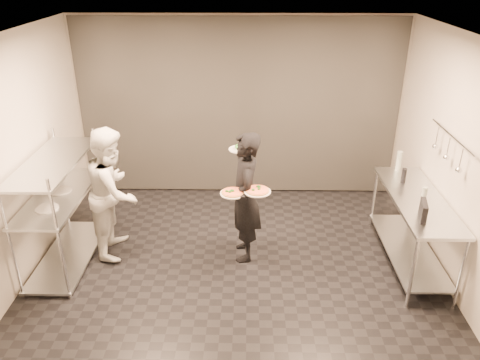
{
  "coord_description": "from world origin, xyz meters",
  "views": [
    {
      "loc": [
        0.14,
        -4.98,
        3.52
      ],
      "look_at": [
        0.05,
        0.07,
        1.1
      ],
      "focal_mm": 35.0,
      "sensor_mm": 36.0,
      "label": 1
    }
  ],
  "objects_px": {
    "prep_counter": "(414,219)",
    "pos_monitor": "(423,211)",
    "chef": "(114,191)",
    "bottle_dark": "(404,176)",
    "salad_plate": "(240,148)",
    "pizza_plate_near": "(233,193)",
    "bottle_clear": "(424,195)",
    "pass_rack": "(60,206)",
    "bottle_green": "(399,161)",
    "waiter": "(245,198)",
    "pizza_plate_far": "(257,191)"
  },
  "relations": [
    {
      "from": "prep_counter",
      "to": "pos_monitor",
      "type": "relative_size",
      "value": 6.44
    },
    {
      "from": "chef",
      "to": "bottle_dark",
      "type": "xyz_separation_m",
      "value": [
        3.67,
        0.15,
        0.18
      ]
    },
    {
      "from": "prep_counter",
      "to": "salad_plate",
      "type": "relative_size",
      "value": 6.47
    },
    {
      "from": "pizza_plate_near",
      "to": "bottle_clear",
      "type": "xyz_separation_m",
      "value": [
        2.22,
        0.0,
        -0.01
      ]
    },
    {
      "from": "pizza_plate_near",
      "to": "bottle_dark",
      "type": "relative_size",
      "value": 1.51
    },
    {
      "from": "pass_rack",
      "to": "bottle_clear",
      "type": "relative_size",
      "value": 7.87
    },
    {
      "from": "pos_monitor",
      "to": "prep_counter",
      "type": "bearing_deg",
      "value": 89.67
    },
    {
      "from": "pass_rack",
      "to": "bottle_dark",
      "type": "relative_size",
      "value": 8.1
    },
    {
      "from": "pass_rack",
      "to": "salad_plate",
      "type": "relative_size",
      "value": 5.75
    },
    {
      "from": "chef",
      "to": "pass_rack",
      "type": "bearing_deg",
      "value": 111.56
    },
    {
      "from": "chef",
      "to": "bottle_green",
      "type": "bearing_deg",
      "value": -82.74
    },
    {
      "from": "waiter",
      "to": "bottle_clear",
      "type": "xyz_separation_m",
      "value": [
        2.08,
        -0.24,
        0.18
      ]
    },
    {
      "from": "waiter",
      "to": "bottle_dark",
      "type": "bearing_deg",
      "value": 93.17
    },
    {
      "from": "chef",
      "to": "bottle_green",
      "type": "xyz_separation_m",
      "value": [
        3.72,
        0.55,
        0.21
      ]
    },
    {
      "from": "bottle_clear",
      "to": "pizza_plate_near",
      "type": "bearing_deg",
      "value": -179.93
    },
    {
      "from": "waiter",
      "to": "chef",
      "type": "xyz_separation_m",
      "value": [
        -1.66,
        0.14,
        0.0
      ]
    },
    {
      "from": "bottle_green",
      "to": "waiter",
      "type": "bearing_deg",
      "value": -161.49
    },
    {
      "from": "pass_rack",
      "to": "chef",
      "type": "relative_size",
      "value": 0.95
    },
    {
      "from": "pos_monitor",
      "to": "pass_rack",
      "type": "bearing_deg",
      "value": -173.6
    },
    {
      "from": "bottle_dark",
      "to": "salad_plate",
      "type": "bearing_deg",
      "value": -178.97
    },
    {
      "from": "bottle_clear",
      "to": "pizza_plate_far",
      "type": "bearing_deg",
      "value": -179.44
    },
    {
      "from": "pass_rack",
      "to": "prep_counter",
      "type": "distance_m",
      "value": 4.33
    },
    {
      "from": "prep_counter",
      "to": "bottle_clear",
      "type": "height_order",
      "value": "bottle_clear"
    },
    {
      "from": "pizza_plate_far",
      "to": "bottle_clear",
      "type": "height_order",
      "value": "bottle_clear"
    },
    {
      "from": "waiter",
      "to": "pos_monitor",
      "type": "bearing_deg",
      "value": 67.47
    },
    {
      "from": "waiter",
      "to": "bottle_clear",
      "type": "distance_m",
      "value": 2.1
    },
    {
      "from": "salad_plate",
      "to": "bottle_green",
      "type": "distance_m",
      "value": 2.19
    },
    {
      "from": "pizza_plate_near",
      "to": "bottle_green",
      "type": "distance_m",
      "value": 2.39
    },
    {
      "from": "bottle_dark",
      "to": "pizza_plate_far",
      "type": "bearing_deg",
      "value": -163.38
    },
    {
      "from": "prep_counter",
      "to": "waiter",
      "type": "xyz_separation_m",
      "value": [
        -2.07,
        0.11,
        0.21
      ]
    },
    {
      "from": "salad_plate",
      "to": "pass_rack",
      "type": "bearing_deg",
      "value": -170.46
    },
    {
      "from": "pizza_plate_far",
      "to": "bottle_dark",
      "type": "relative_size",
      "value": 1.58
    },
    {
      "from": "salad_plate",
      "to": "bottle_clear",
      "type": "bearing_deg",
      "value": -13.11
    },
    {
      "from": "pizza_plate_far",
      "to": "bottle_dark",
      "type": "height_order",
      "value": "bottle_dark"
    },
    {
      "from": "pizza_plate_far",
      "to": "pos_monitor",
      "type": "bearing_deg",
      "value": -10.95
    },
    {
      "from": "chef",
      "to": "pizza_plate_near",
      "type": "relative_size",
      "value": 5.65
    },
    {
      "from": "salad_plate",
      "to": "pos_monitor",
      "type": "relative_size",
      "value": 1.0
    },
    {
      "from": "bottle_clear",
      "to": "prep_counter",
      "type": "bearing_deg",
      "value": 94.73
    },
    {
      "from": "pizza_plate_near",
      "to": "pizza_plate_far",
      "type": "xyz_separation_m",
      "value": [
        0.29,
        -0.02,
        0.04
      ]
    },
    {
      "from": "pass_rack",
      "to": "pizza_plate_near",
      "type": "distance_m",
      "value": 2.14
    },
    {
      "from": "pass_rack",
      "to": "bottle_green",
      "type": "relative_size",
      "value": 6.0
    },
    {
      "from": "pos_monitor",
      "to": "bottle_dark",
      "type": "bearing_deg",
      "value": 99.46
    },
    {
      "from": "pos_monitor",
      "to": "bottle_clear",
      "type": "distance_m",
      "value": 0.39
    },
    {
      "from": "bottle_clear",
      "to": "bottle_green",
      "type": "bearing_deg",
      "value": 91.46
    },
    {
      "from": "pizza_plate_near",
      "to": "bottle_dark",
      "type": "bearing_deg",
      "value": 14.1
    },
    {
      "from": "chef",
      "to": "pizza_plate_near",
      "type": "xyz_separation_m",
      "value": [
        1.52,
        -0.38,
        0.19
      ]
    },
    {
      "from": "pos_monitor",
      "to": "bottle_clear",
      "type": "relative_size",
      "value": 1.37
    },
    {
      "from": "chef",
      "to": "salad_plate",
      "type": "bearing_deg",
      "value": -86.97
    },
    {
      "from": "pizza_plate_near",
      "to": "waiter",
      "type": "bearing_deg",
      "value": 60.67
    },
    {
      "from": "pizza_plate_near",
      "to": "salad_plate",
      "type": "height_order",
      "value": "salad_plate"
    }
  ]
}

